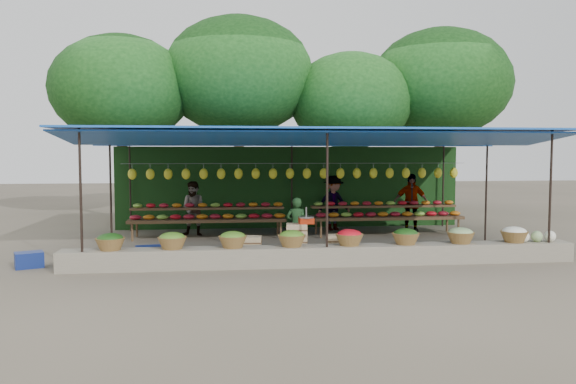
{
  "coord_description": "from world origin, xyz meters",
  "views": [
    {
      "loc": [
        -2.09,
        -14.01,
        2.31
      ],
      "look_at": [
        -0.43,
        0.2,
        1.31
      ],
      "focal_mm": 35.0,
      "sensor_mm": 36.0,
      "label": 1
    }
  ],
  "objects": [
    {
      "name": "blue_crate_back",
      "position": [
        -3.68,
        -1.88,
        0.16
      ],
      "size": [
        0.6,
        0.48,
        0.32
      ],
      "primitive_type": "cube",
      "rotation": [
        0.0,
        0.0,
        0.2
      ],
      "color": "navy",
      "rests_on": "ground"
    },
    {
      "name": "fruit_table_right",
      "position": [
        2.51,
        1.35,
        0.61
      ],
      "size": [
        4.21,
        0.95,
        0.93
      ],
      "color": "#4E301F",
      "rests_on": "ground"
    },
    {
      "name": "blue_crate_front",
      "position": [
        -5.98,
        -2.31,
        0.16
      ],
      "size": [
        0.63,
        0.56,
        0.32
      ],
      "primitive_type": "cube",
      "rotation": [
        0.0,
        0.0,
        0.4
      ],
      "color": "navy",
      "rests_on": "ground"
    },
    {
      "name": "vendor_seated",
      "position": [
        -0.41,
        -1.28,
        0.65
      ],
      "size": [
        0.53,
        0.4,
        1.29
      ],
      "primitive_type": "imported",
      "rotation": [
        0.0,
        0.0,
        2.93
      ],
      "color": "#1B3D1C",
      "rests_on": "ground"
    },
    {
      "name": "stone_curb",
      "position": [
        0.0,
        -2.75,
        0.2
      ],
      "size": [
        10.6,
        0.55,
        0.4
      ],
      "primitive_type": "cube",
      "color": "slate",
      "rests_on": "ground"
    },
    {
      "name": "produce_baskets",
      "position": [
        -0.1,
        -2.75,
        0.56
      ],
      "size": [
        8.98,
        0.58,
        0.34
      ],
      "color": "brown",
      "rests_on": "stone_curb"
    },
    {
      "name": "fruit_table_left",
      "position": [
        -2.49,
        1.35,
        0.61
      ],
      "size": [
        4.21,
        0.95,
        0.93
      ],
      "color": "#4E301F",
      "rests_on": "ground"
    },
    {
      "name": "crate_counter",
      "position": [
        -0.52,
        -1.99,
        0.31
      ],
      "size": [
        2.39,
        0.39,
        0.77
      ],
      "color": "#9F785A",
      "rests_on": "ground"
    },
    {
      "name": "tree_row",
      "position": [
        0.5,
        6.09,
        4.7
      ],
      "size": [
        16.51,
        5.5,
        7.12
      ],
      "color": "#361C13",
      "rests_on": "ground"
    },
    {
      "name": "stall_canopy",
      "position": [
        -0.0,
        0.07,
        2.67
      ],
      "size": [
        10.8,
        6.6,
        2.82
      ],
      "color": "black",
      "rests_on": "ground"
    },
    {
      "name": "weighing_scale",
      "position": [
        -0.29,
        -1.99,
        0.86
      ],
      "size": [
        0.34,
        0.34,
        0.36
      ],
      "color": "#AC270D",
      "rests_on": "crate_counter"
    },
    {
      "name": "netting_backdrop",
      "position": [
        0.0,
        3.15,
        1.25
      ],
      "size": [
        10.6,
        0.06,
        2.5
      ],
      "primitive_type": "cube",
      "color": "#1B4518",
      "rests_on": "ground"
    },
    {
      "name": "customer_mid",
      "position": [
        1.2,
        2.42,
        0.82
      ],
      "size": [
        1.19,
        0.89,
        1.63
      ],
      "primitive_type": "imported",
      "rotation": [
        0.0,
        0.0,
        0.3
      ],
      "color": "slate",
      "rests_on": "ground"
    },
    {
      "name": "customer_left",
      "position": [
        -2.88,
        1.72,
        0.76
      ],
      "size": [
        0.84,
        0.72,
        1.52
      ],
      "primitive_type": "imported",
      "rotation": [
        0.0,
        0.0,
        -0.21
      ],
      "color": "slate",
      "rests_on": "ground"
    },
    {
      "name": "ground",
      "position": [
        0.0,
        0.0,
        0.0
      ],
      "size": [
        60.0,
        60.0,
        0.0
      ],
      "primitive_type": "plane",
      "color": "brown",
      "rests_on": "ground"
    },
    {
      "name": "customer_right",
      "position": [
        3.39,
        1.84,
        0.85
      ],
      "size": [
        1.07,
        0.64,
        1.7
      ],
      "primitive_type": "imported",
      "rotation": [
        0.0,
        0.0,
        -0.24
      ],
      "color": "slate",
      "rests_on": "ground"
    }
  ]
}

